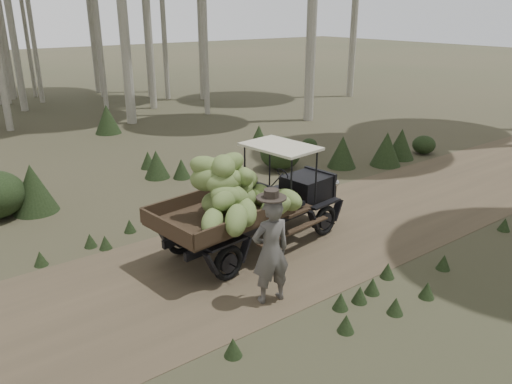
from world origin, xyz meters
TOP-DOWN VIEW (x-y plane):
  - ground at (0.00, 0.00)m, footprint 120.00×120.00m
  - dirt_track at (0.00, 0.00)m, footprint 70.00×4.00m
  - banana_truck at (-0.04, 0.25)m, footprint 4.55×2.41m
  - farmer at (-0.73, -1.44)m, footprint 0.75×0.58m
  - undergrowth at (0.75, -0.30)m, footprint 23.06×23.98m

SIDE VIEW (x-z plane):
  - ground at x=0.00m, z-range 0.00..0.00m
  - dirt_track at x=0.00m, z-range 0.00..0.01m
  - undergrowth at x=0.75m, z-range -0.13..1.17m
  - farmer at x=-0.73m, z-range -0.05..1.95m
  - banana_truck at x=-0.04m, z-range 0.18..2.39m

